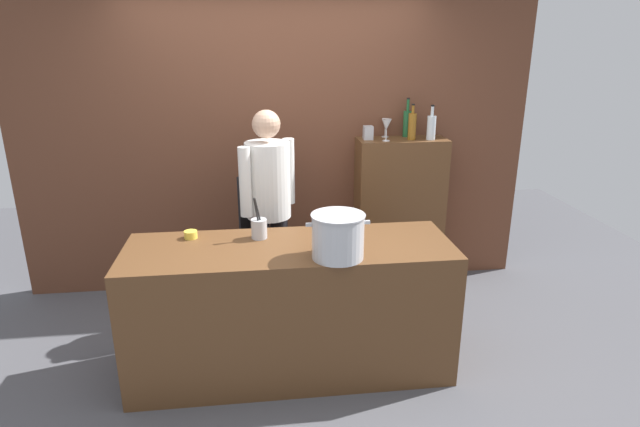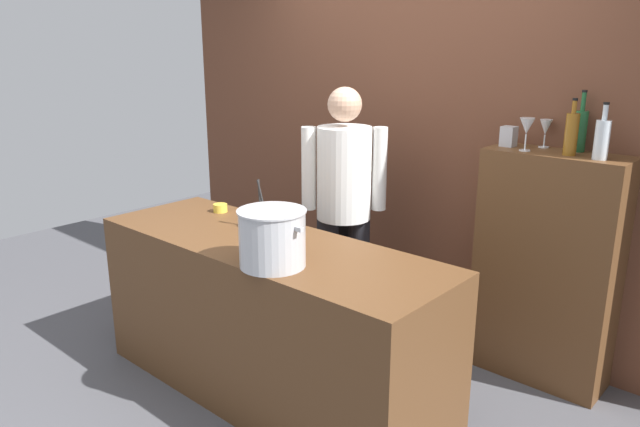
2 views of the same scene
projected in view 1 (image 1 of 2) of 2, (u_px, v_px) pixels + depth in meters
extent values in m
plane|color=#4C4C51|center=(292.00, 366.00, 3.64)|extent=(8.00, 8.00, 0.00)
cube|color=brown|center=(277.00, 119.00, 4.47)|extent=(4.40, 0.10, 3.00)
cube|color=brown|center=(291.00, 308.00, 3.49)|extent=(2.10, 0.70, 0.90)
cube|color=brown|center=(399.00, 214.00, 4.66)|extent=(0.76, 0.32, 1.34)
cylinder|color=black|center=(280.00, 262.00, 4.29)|extent=(0.14, 0.14, 0.84)
cylinder|color=black|center=(261.00, 270.00, 4.15)|extent=(0.14, 0.14, 0.84)
cylinder|color=white|center=(268.00, 180.00, 3.99)|extent=(0.34, 0.34, 0.58)
cube|color=black|center=(254.00, 205.00, 4.18)|extent=(0.24, 0.21, 0.52)
cylinder|color=white|center=(289.00, 171.00, 4.13)|extent=(0.09, 0.09, 0.52)
cylinder|color=white|center=(245.00, 182.00, 3.83)|extent=(0.09, 0.09, 0.52)
sphere|color=tan|center=(266.00, 124.00, 3.85)|extent=(0.21, 0.21, 0.21)
cylinder|color=#B7BABF|center=(338.00, 237.00, 3.13)|extent=(0.31, 0.31, 0.26)
cylinder|color=#B7BABF|center=(338.00, 215.00, 3.09)|extent=(0.33, 0.33, 0.01)
cube|color=#B7BABF|center=(309.00, 225.00, 3.09)|extent=(0.04, 0.02, 0.02)
cube|color=#B7BABF|center=(367.00, 222.00, 3.13)|extent=(0.04, 0.02, 0.02)
cylinder|color=#B7BABF|center=(259.00, 229.00, 3.46)|extent=(0.10, 0.10, 0.13)
cylinder|color=#262626|center=(257.00, 217.00, 3.41)|extent=(0.05, 0.03, 0.26)
cylinder|color=#262626|center=(259.00, 217.00, 3.42)|extent=(0.06, 0.04, 0.26)
cylinder|color=yellow|center=(191.00, 235.00, 3.47)|extent=(0.09, 0.09, 0.05)
cylinder|color=silver|center=(431.00, 128.00, 4.39)|extent=(0.07, 0.07, 0.20)
cylinder|color=silver|center=(432.00, 111.00, 4.35)|extent=(0.03, 0.03, 0.08)
cylinder|color=black|center=(433.00, 106.00, 4.33)|extent=(0.03, 0.03, 0.01)
cylinder|color=#8C5919|center=(412.00, 127.00, 4.39)|extent=(0.07, 0.07, 0.22)
cylinder|color=#8C5919|center=(413.00, 109.00, 4.34)|extent=(0.02, 0.02, 0.07)
cylinder|color=black|center=(413.00, 105.00, 4.33)|extent=(0.03, 0.03, 0.01)
cylinder|color=#1E592D|center=(407.00, 124.00, 4.52)|extent=(0.07, 0.07, 0.22)
cylinder|color=#1E592D|center=(408.00, 105.00, 4.47)|extent=(0.02, 0.02, 0.10)
cylinder|color=black|center=(408.00, 99.00, 4.45)|extent=(0.03, 0.03, 0.01)
cylinder|color=silver|center=(385.00, 137.00, 4.53)|extent=(0.06, 0.06, 0.01)
cylinder|color=silver|center=(385.00, 132.00, 4.52)|extent=(0.01, 0.01, 0.07)
cone|color=silver|center=(385.00, 124.00, 4.50)|extent=(0.07, 0.07, 0.09)
cylinder|color=silver|center=(386.00, 141.00, 4.36)|extent=(0.06, 0.06, 0.01)
cylinder|color=silver|center=(386.00, 135.00, 4.35)|extent=(0.01, 0.01, 0.09)
cone|color=silver|center=(387.00, 124.00, 4.32)|extent=(0.08, 0.08, 0.09)
cube|color=#B2B2B7|center=(368.00, 133.00, 4.41)|extent=(0.08, 0.08, 0.11)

